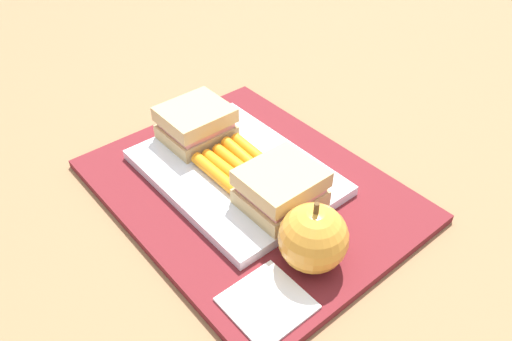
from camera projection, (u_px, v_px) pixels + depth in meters
ground_plane at (249, 193)px, 0.59m from camera, size 2.40×2.40×0.00m
lunchbag_mat at (249, 190)px, 0.58m from camera, size 0.36×0.28×0.01m
food_tray at (236, 172)px, 0.59m from camera, size 0.23×0.17×0.01m
sandwich_half_left at (196, 123)px, 0.62m from camera, size 0.07×0.08×0.04m
sandwich_half_right at (281, 188)px, 0.53m from camera, size 0.07×0.08×0.04m
carrot_sticks_bundle at (235, 164)px, 0.58m from camera, size 0.08×0.07×0.02m
apple at (313, 238)px, 0.47m from camera, size 0.07×0.07×0.08m
paper_napkin at (267, 303)px, 0.45m from camera, size 0.07×0.07×0.00m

